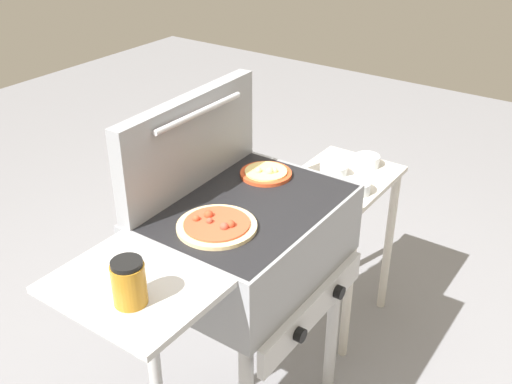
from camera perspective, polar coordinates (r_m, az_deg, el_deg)
The scene contains 9 objects.
grill at distance 1.87m, azimuth -1.02°, elevation -5.20°, with size 0.96×0.53×0.90m.
grill_lid_open at distance 1.86m, azimuth -6.32°, elevation 4.77°, with size 0.63×0.09×0.30m.
pizza_cheese at distance 1.97m, azimuth 0.97°, elevation 1.83°, with size 0.17×0.17×0.04m.
pizza_pepperoni at distance 1.69m, azimuth -3.79°, elevation -3.21°, with size 0.23×0.23×0.04m.
sauce_jar at distance 1.42m, azimuth -12.09°, elevation -8.48°, with size 0.08×0.08×0.12m.
prep_table at distance 2.49m, azimuth 8.09°, elevation -2.53°, with size 0.44×0.36×0.72m.
topping_bowl_near at distance 2.38m, azimuth 7.45°, elevation 2.06°, with size 0.11×0.11×0.04m.
topping_bowl_far at distance 2.48m, azimuth 10.59°, elevation 2.93°, with size 0.10×0.10×0.04m.
topping_bowl_middle at distance 2.27m, azimuth 9.62°, elevation 0.45°, with size 0.11×0.11×0.04m.
Camera 1 is at (-1.26, -0.92, 1.81)m, focal length 41.72 mm.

